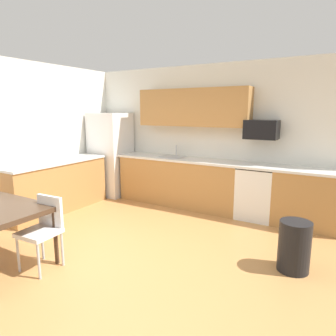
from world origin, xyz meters
TOP-DOWN VIEW (x-y plane):
  - ground_plane at (0.00, 0.00)m, footprint 12.00×12.00m
  - wall_back at (0.00, 2.65)m, footprint 5.80×0.10m
  - cabinet_run_back at (-0.52, 2.30)m, footprint 2.46×0.60m
  - cabinet_run_back_right at (1.86, 2.30)m, footprint 1.09×0.60m
  - cabinet_run_left at (-2.30, 0.80)m, footprint 0.60×2.00m
  - countertop_back at (0.00, 2.30)m, footprint 4.80×0.64m
  - countertop_left at (-2.30, 0.80)m, footprint 0.64×2.00m
  - upper_cabinets_back at (-0.30, 2.43)m, footprint 2.20×0.34m
  - refrigerator at (-2.18, 2.22)m, footprint 0.76×0.70m
  - oven_range at (1.01, 2.30)m, footprint 0.60×0.60m
  - microwave at (1.01, 2.40)m, footprint 0.54×0.36m
  - sink_basin at (-0.68, 2.30)m, footprint 0.48×0.40m
  - sink_faucet at (-0.68, 2.48)m, footprint 0.02×0.02m
  - chair_near_table at (-0.72, -0.67)m, footprint 0.42×0.42m
  - trash_bin at (1.86, 0.74)m, footprint 0.36×0.36m

SIDE VIEW (x-z plane):
  - ground_plane at x=0.00m, z-range 0.00..0.00m
  - trash_bin at x=1.86m, z-range 0.00..0.60m
  - cabinet_run_back at x=-0.52m, z-range 0.00..0.90m
  - cabinet_run_back_right at x=1.86m, z-range 0.00..0.90m
  - cabinet_run_left at x=-2.30m, z-range 0.00..0.90m
  - oven_range at x=1.01m, z-range 0.00..0.91m
  - chair_near_table at x=-0.72m, z-range 0.08..0.93m
  - sink_basin at x=-0.68m, z-range 0.81..0.95m
  - refrigerator at x=-2.18m, z-range 0.00..1.79m
  - countertop_back at x=0.00m, z-range 0.90..0.94m
  - countertop_left at x=-2.30m, z-range 0.90..0.94m
  - sink_faucet at x=-0.68m, z-range 0.92..1.16m
  - wall_back at x=0.00m, z-range 0.00..2.70m
  - microwave at x=1.01m, z-range 1.37..1.69m
  - upper_cabinets_back at x=-0.30m, z-range 1.55..2.25m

